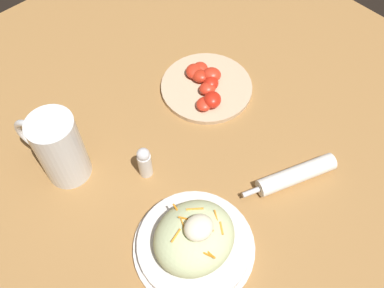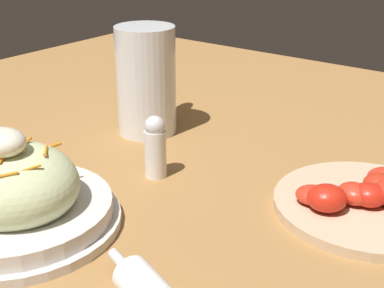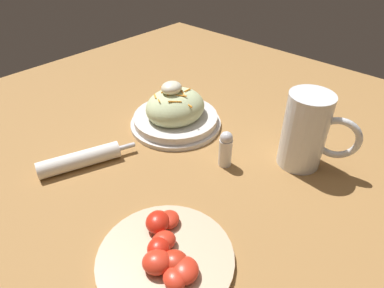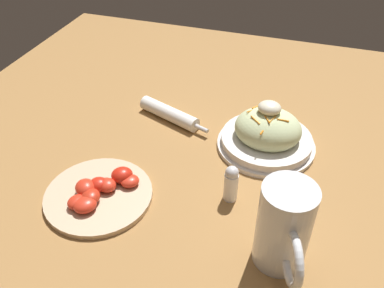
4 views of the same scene
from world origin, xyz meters
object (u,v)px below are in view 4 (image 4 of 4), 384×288
object	(u,v)px
beer_mug	(283,231)
napkin_roll	(170,114)
tomato_plate	(99,193)
salt_shaker	(231,183)
salad_plate	(267,134)

from	to	relation	value
beer_mug	napkin_roll	distance (m)	0.46
tomato_plate	salt_shaker	xyz separation A→B (m)	(-0.24, -0.08, 0.03)
napkin_roll	tomato_plate	world-z (taller)	tomato_plate
salad_plate	beer_mug	world-z (taller)	beer_mug
salad_plate	napkin_roll	xyz separation A→B (m)	(0.24, -0.03, -0.02)
salad_plate	napkin_roll	world-z (taller)	salad_plate
tomato_plate	salt_shaker	world-z (taller)	salt_shaker
salad_plate	salt_shaker	world-z (taller)	salad_plate
beer_mug	napkin_roll	xyz separation A→B (m)	(0.32, -0.33, -0.05)
salad_plate	salt_shaker	bearing A→B (deg)	78.19
napkin_roll	tomato_plate	distance (m)	0.30
napkin_roll	tomato_plate	xyz separation A→B (m)	(0.04, 0.29, -0.01)
salt_shaker	beer_mug	bearing A→B (deg)	134.70
salad_plate	salt_shaker	xyz separation A→B (m)	(0.04, 0.18, 0.00)
beer_mug	salt_shaker	size ratio (longest dim) A/B	1.98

